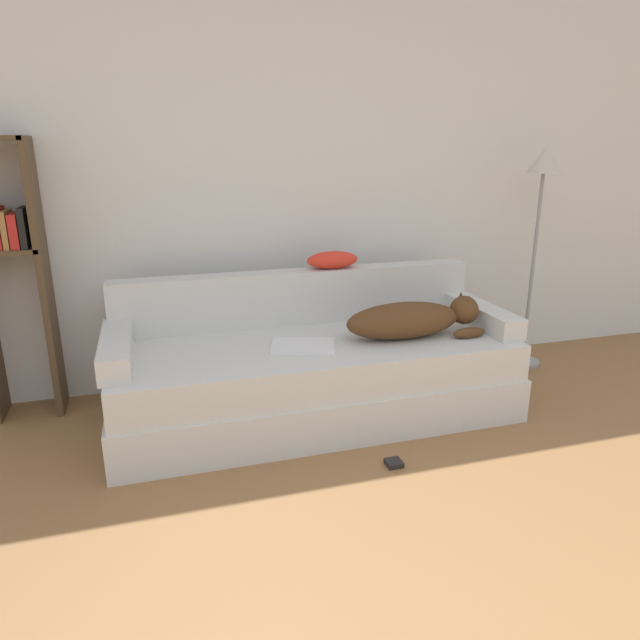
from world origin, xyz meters
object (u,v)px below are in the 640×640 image
object	(u,v)px
laptop	(303,346)
power_adapter	(394,463)
couch	(315,379)
bookshelf	(10,263)
floor_lamp	(541,197)
dog	(412,319)
throw_pillow	(332,260)

from	to	relation	value
laptop	power_adapter	distance (m)	0.79
couch	laptop	bearing A→B (deg)	-138.40
power_adapter	laptop	bearing A→B (deg)	118.60
bookshelf	power_adapter	bearing A→B (deg)	-32.98
bookshelf	floor_lamp	distance (m)	3.27
laptop	floor_lamp	distance (m)	1.95
bookshelf	power_adapter	xyz separation A→B (m)	(1.80, -1.17, -0.88)
couch	bookshelf	distance (m)	1.80
couch	dog	bearing A→B (deg)	-9.90
bookshelf	floor_lamp	bearing A→B (deg)	-3.02
bookshelf	floor_lamp	size ratio (longest dim) A/B	1.04
laptop	bookshelf	world-z (taller)	bookshelf
laptop	throw_pillow	xyz separation A→B (m)	(0.32, 0.46, 0.37)
laptop	throw_pillow	bearing A→B (deg)	71.68
couch	laptop	distance (m)	0.27
laptop	floor_lamp	xyz separation A→B (m)	(1.76, 0.44, 0.71)
laptop	bookshelf	size ratio (longest dim) A/B	0.25
dog	floor_lamp	size ratio (longest dim) A/B	0.54
dog	throw_pillow	bearing A→B (deg)	124.80
couch	floor_lamp	xyz separation A→B (m)	(1.66, 0.35, 0.95)
dog	power_adapter	size ratio (longest dim) A/B	10.37
dog	laptop	distance (m)	0.65
throw_pillow	power_adapter	xyz separation A→B (m)	(-0.01, -1.02, -0.82)
couch	laptop	xyz separation A→B (m)	(-0.09, -0.08, 0.24)
laptop	floor_lamp	world-z (taller)	floor_lamp
couch	power_adapter	xyz separation A→B (m)	(0.21, -0.65, -0.21)
dog	throw_pillow	distance (m)	0.64
floor_lamp	power_adapter	distance (m)	2.11
throw_pillow	power_adapter	distance (m)	1.31
couch	floor_lamp	bearing A→B (deg)	11.97
throw_pillow	bookshelf	world-z (taller)	bookshelf
throw_pillow	couch	bearing A→B (deg)	-120.58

